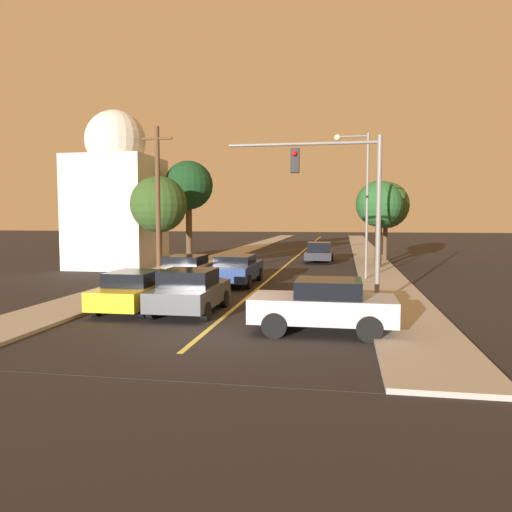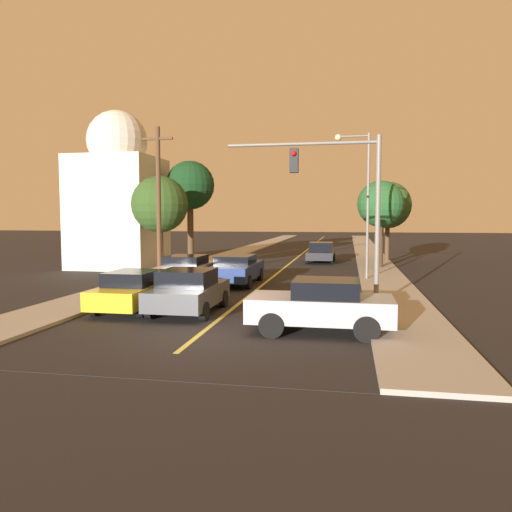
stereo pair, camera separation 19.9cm
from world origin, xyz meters
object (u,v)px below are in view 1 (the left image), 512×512
at_px(car_outer_lane_second, 187,270).
at_px(utility_pole_left, 158,201).
at_px(car_near_lane_second, 236,269).
at_px(car_near_lane_front, 190,291).
at_px(tree_left_near, 159,205).
at_px(tree_right_far, 386,205).
at_px(car_crossing_right, 324,305).
at_px(streetlamp_right, 360,187).
at_px(tree_left_far, 189,186).
at_px(domed_building_left, 117,196).
at_px(car_outer_lane_front, 136,290).
at_px(tree_right_near, 379,205).
at_px(car_far_oncoming, 319,252).
at_px(traffic_signal_mast, 342,190).

distance_m(car_outer_lane_second, utility_pole_left, 4.14).
bearing_deg(car_near_lane_second, car_near_lane_front, -90.00).
distance_m(car_near_lane_front, car_near_lane_second, 7.68).
height_order(tree_left_near, tree_right_far, tree_right_far).
xyz_separation_m(car_crossing_right, streetlamp_right, (1.33, 12.54, 4.16)).
bearing_deg(tree_left_far, domed_building_left, -162.96).
height_order(car_outer_lane_front, streetlamp_right, streetlamp_right).
distance_m(tree_left_far, tree_right_near, 12.75).
distance_m(streetlamp_right, domed_building_left, 16.28).
relative_size(car_far_oncoming, domed_building_left, 0.45).
xyz_separation_m(car_near_lane_front, streetlamp_right, (6.11, 10.37, 4.20)).
distance_m(traffic_signal_mast, domed_building_left, 19.41).
xyz_separation_m(car_outer_lane_front, car_crossing_right, (6.90, -2.36, 0.09)).
relative_size(car_crossing_right, traffic_signal_mast, 0.67).
relative_size(car_far_oncoming, tree_left_far, 0.66).
bearing_deg(traffic_signal_mast, tree_left_near, 139.89).
distance_m(car_crossing_right, tree_left_far, 21.11).
bearing_deg(tree_right_near, domed_building_left, -172.26).
bearing_deg(tree_right_near, car_crossing_right, -98.36).
bearing_deg(tree_left_far, utility_pole_left, -83.10).
distance_m(car_near_lane_front, streetlamp_right, 12.75).
distance_m(car_far_oncoming, tree_left_far, 10.98).
relative_size(car_outer_lane_second, streetlamp_right, 0.59).
height_order(car_near_lane_second, car_crossing_right, car_crossing_right).
height_order(tree_left_near, domed_building_left, domed_building_left).
relative_size(tree_left_far, domed_building_left, 0.68).
relative_size(car_near_lane_front, car_outer_lane_second, 0.92).
bearing_deg(streetlamp_right, car_outer_lane_second, -153.18).
bearing_deg(domed_building_left, car_crossing_right, -49.21).
height_order(tree_left_far, tree_right_far, tree_left_far).
relative_size(streetlamp_right, utility_pole_left, 0.98).
relative_size(car_outer_lane_second, tree_left_far, 0.64).
xyz_separation_m(car_near_lane_second, tree_right_near, (7.58, 9.18, 3.41)).
xyz_separation_m(utility_pole_left, domed_building_left, (-5.55, 6.91, 0.56)).
bearing_deg(car_far_oncoming, tree_left_far, 29.86).
height_order(car_outer_lane_second, domed_building_left, domed_building_left).
height_order(car_far_oncoming, traffic_signal_mast, traffic_signal_mast).
xyz_separation_m(car_near_lane_front, car_near_lane_second, (-0.00, 7.68, -0.00)).
bearing_deg(car_outer_lane_second, car_far_oncoming, 68.93).
relative_size(car_far_oncoming, tree_left_near, 0.83).
distance_m(car_outer_lane_front, car_outer_lane_second, 6.02).
bearing_deg(tree_right_near, streetlamp_right, -102.70).
xyz_separation_m(car_outer_lane_second, utility_pole_left, (-1.95, 1.40, 3.37)).
bearing_deg(streetlamp_right, domed_building_left, 165.24).
distance_m(tree_right_near, tree_right_far, 5.26).
height_order(car_near_lane_second, tree_left_near, tree_left_near).
distance_m(car_near_lane_front, tree_right_near, 18.79).
distance_m(car_far_oncoming, streetlamp_right, 11.59).
height_order(traffic_signal_mast, domed_building_left, domed_building_left).
bearing_deg(car_outer_lane_front, tree_left_near, 106.55).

